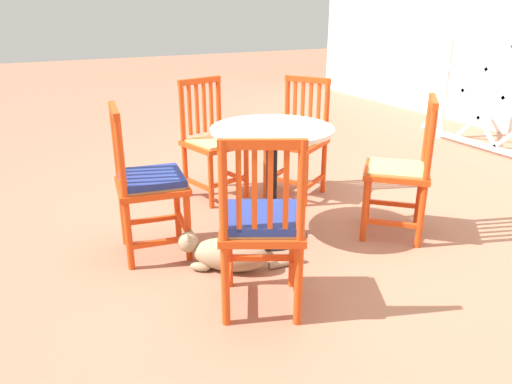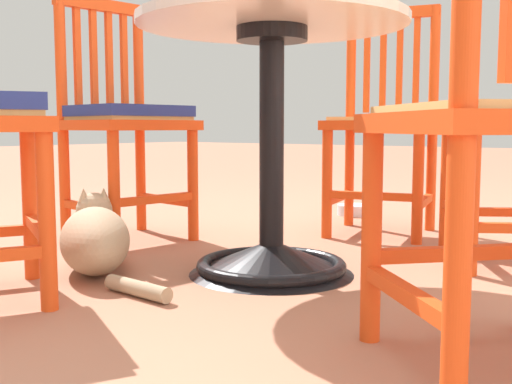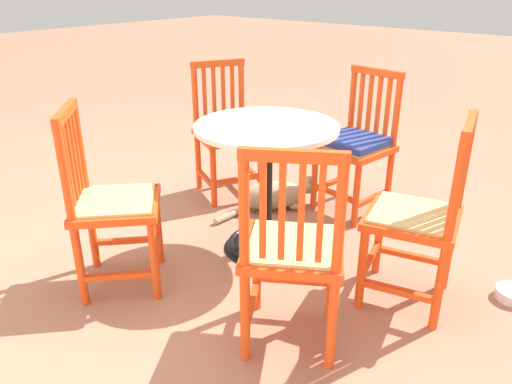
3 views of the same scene
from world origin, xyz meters
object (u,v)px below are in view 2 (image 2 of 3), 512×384
(orange_chair_at_corner, at_px, (383,125))
(pet_water_bowl, at_px, (355,210))
(orange_chair_tucked_in, at_px, (124,121))
(tabby_cat, at_px, (96,238))
(cafe_table, at_px, (272,176))

(orange_chair_at_corner, relative_size, pet_water_bowl, 5.36)
(orange_chair_tucked_in, xyz_separation_m, pet_water_bowl, (-1.12, 0.37, -0.42))
(tabby_cat, distance_m, pet_water_bowl, 1.51)
(tabby_cat, bearing_deg, orange_chair_at_corner, 160.46)
(cafe_table, bearing_deg, orange_chair_tucked_in, -98.83)
(orange_chair_at_corner, bearing_deg, pet_water_bowl, -139.95)
(orange_chair_at_corner, distance_m, tabby_cat, 1.23)
(orange_chair_tucked_in, height_order, tabby_cat, orange_chair_tucked_in)
(tabby_cat, bearing_deg, cafe_table, 120.68)
(orange_chair_at_corner, height_order, pet_water_bowl, orange_chair_at_corner)
(cafe_table, xyz_separation_m, pet_water_bowl, (-1.24, -0.39, -0.26))
(orange_chair_tucked_in, height_order, pet_water_bowl, orange_chair_tucked_in)
(orange_chair_tucked_in, distance_m, pet_water_bowl, 1.25)
(cafe_table, height_order, orange_chair_at_corner, orange_chair_at_corner)
(orange_chair_tucked_in, relative_size, pet_water_bowl, 5.36)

